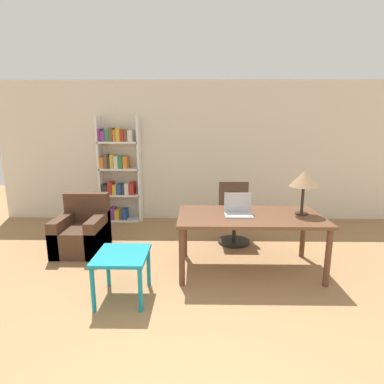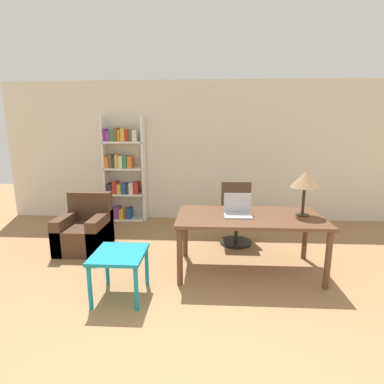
{
  "view_description": "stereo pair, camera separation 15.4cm",
  "coord_description": "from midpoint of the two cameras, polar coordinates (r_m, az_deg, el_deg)",
  "views": [
    {
      "loc": [
        -0.11,
        -1.39,
        1.81
      ],
      "look_at": [
        -0.17,
        2.45,
        0.99
      ],
      "focal_mm": 28.0,
      "sensor_mm": 36.0,
      "label": 1
    },
    {
      "loc": [
        0.04,
        -1.38,
        1.81
      ],
      "look_at": [
        -0.17,
        2.45,
        0.99
      ],
      "focal_mm": 28.0,
      "sensor_mm": 36.0,
      "label": 2
    }
  ],
  "objects": [
    {
      "name": "wall_back",
      "position": [
        5.93,
        1.23,
        7.61
      ],
      "size": [
        8.0,
        0.06,
        2.7
      ],
      "color": "beige",
      "rests_on": "ground_plane"
    },
    {
      "name": "desk",
      "position": [
        3.86,
        9.79,
        -5.49
      ],
      "size": [
        1.8,
        0.94,
        0.74
      ],
      "color": "brown",
      "rests_on": "ground_plane"
    },
    {
      "name": "laptop",
      "position": [
        3.8,
        7.64,
        -3.49
      ],
      "size": [
        0.34,
        0.26,
        0.27
      ],
      "color": "#B2B2B7",
      "rests_on": "desk"
    },
    {
      "name": "table_lamp",
      "position": [
        3.94,
        19.53,
        2.23
      ],
      "size": [
        0.35,
        0.35,
        0.55
      ],
      "color": "#2D2319",
      "rests_on": "desk"
    },
    {
      "name": "office_chair",
      "position": [
        4.86,
        7.1,
        -4.31
      ],
      "size": [
        0.5,
        0.5,
        0.97
      ],
      "color": "black",
      "rests_on": "ground_plane"
    },
    {
      "name": "side_table_blue",
      "position": [
        3.37,
        -14.49,
        -12.55
      ],
      "size": [
        0.54,
        0.59,
        0.51
      ],
      "color": "teal",
      "rests_on": "ground_plane"
    },
    {
      "name": "armchair",
      "position": [
        4.87,
        -21.01,
        -7.23
      ],
      "size": [
        0.68,
        0.78,
        0.82
      ],
      "color": "#472D1E",
      "rests_on": "ground_plane"
    },
    {
      "name": "bookshelf",
      "position": [
        6.01,
        -14.63,
        3.51
      ],
      "size": [
        0.8,
        0.28,
        2.04
      ],
      "color": "white",
      "rests_on": "ground_plane"
    }
  ]
}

